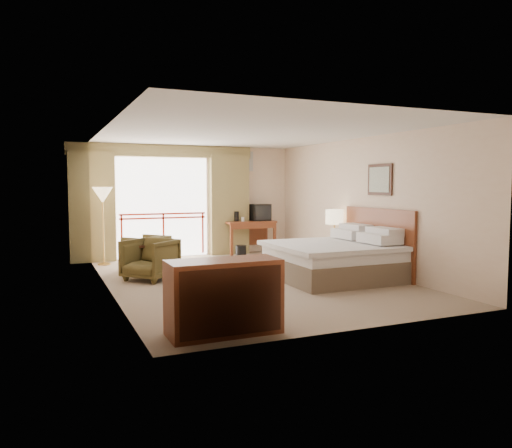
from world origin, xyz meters
name	(u,v)px	position (x,y,z in m)	size (l,w,h in m)	color
floor	(249,279)	(0.00, 0.00, 0.00)	(7.00, 7.00, 0.00)	gray
ceiling	(248,132)	(0.00, 0.00, 2.70)	(7.00, 7.00, 0.00)	white
wall_back	(195,201)	(0.00, 3.50, 1.35)	(5.00, 5.00, 0.00)	beige
wall_front	(360,219)	(0.00, -3.50, 1.35)	(5.00, 5.00, 0.00)	beige
wall_left	(108,209)	(-2.50, 0.00, 1.35)	(7.00, 7.00, 0.00)	beige
wall_right	(362,205)	(2.50, 0.00, 1.35)	(7.00, 7.00, 0.00)	beige
balcony_door	(163,208)	(-0.80, 3.48, 1.20)	(2.40, 2.40, 0.00)	white
balcony_railing	(163,224)	(-0.80, 3.46, 0.81)	(2.09, 0.03, 1.02)	#AC220E
curtain_left	(92,207)	(-2.45, 3.35, 1.25)	(1.00, 0.26, 2.50)	olive
curtain_right	(229,205)	(0.85, 3.35, 1.25)	(1.00, 0.26, 2.50)	olive
valance	(163,151)	(-0.80, 3.38, 2.55)	(4.40, 0.22, 0.28)	olive
hvac_vent	(244,161)	(1.30, 3.47, 2.35)	(0.50, 0.04, 0.50)	silver
bed	(335,259)	(1.50, -0.60, 0.38)	(2.13, 2.06, 0.97)	brown
headboard	(378,242)	(2.46, -0.60, 0.65)	(0.06, 2.10, 1.30)	brown
framed_art	(380,180)	(2.47, -0.60, 1.85)	(0.04, 0.72, 0.60)	black
nightstand	(335,254)	(2.24, 0.57, 0.27)	(0.38, 0.45, 0.54)	brown
table_lamp	(334,217)	(2.24, 0.62, 1.06)	(0.38, 0.38, 0.67)	tan
phone	(337,241)	(2.19, 0.42, 0.58)	(0.18, 0.14, 0.08)	black
desk	(249,228)	(1.34, 3.25, 0.65)	(1.28, 0.62, 0.83)	brown
tv	(260,212)	(1.64, 3.18, 1.04)	(0.47, 0.37, 0.43)	black
coffee_maker	(237,216)	(0.99, 3.19, 0.96)	(0.12, 0.12, 0.25)	black
cup	(243,219)	(1.14, 3.14, 0.88)	(0.08, 0.08, 0.11)	white
wastebasket	(241,252)	(0.82, 2.45, 0.16)	(0.26, 0.26, 0.32)	black
armchair_far	(147,268)	(-1.50, 1.97, 0.00)	(0.75, 0.77, 0.70)	#40361A
armchair_near	(150,280)	(-1.69, 0.67, 0.00)	(0.82, 0.84, 0.76)	#40361A
side_table	(141,254)	(-1.74, 1.27, 0.41)	(0.55, 0.55, 0.60)	black
book	(141,244)	(-1.74, 1.27, 0.60)	(0.19, 0.25, 0.02)	white
floor_lamp	(103,198)	(-2.27, 2.81, 1.46)	(0.43, 0.43, 1.70)	tan
dresser	(224,297)	(-1.56, -3.02, 0.44)	(1.32, 0.56, 0.88)	brown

